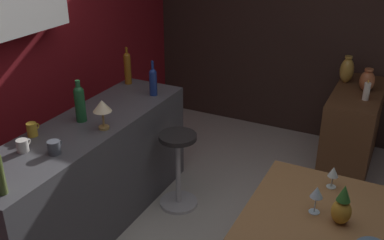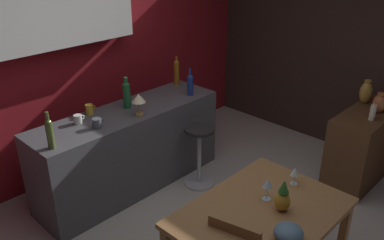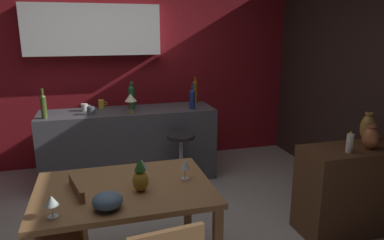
% 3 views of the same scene
% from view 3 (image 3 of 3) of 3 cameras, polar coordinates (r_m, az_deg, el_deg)
% --- Properties ---
extents(ground_plane, '(9.00, 9.00, 0.00)m').
position_cam_3_polar(ground_plane, '(3.45, -8.09, -18.14)').
color(ground_plane, '#B7B2A8').
extents(wall_kitchen_back, '(5.20, 0.33, 2.60)m').
position_cam_3_polar(wall_kitchen_back, '(4.99, -12.67, 9.05)').
color(wall_kitchen_back, maroon).
rests_on(wall_kitchen_back, ground_plane).
extents(wall_side_right, '(0.10, 4.40, 2.60)m').
position_cam_3_polar(wall_side_right, '(4.34, 26.30, 5.67)').
color(wall_side_right, '#33231E').
rests_on(wall_side_right, ground_plane).
extents(dining_table, '(1.26, 0.89, 0.74)m').
position_cam_3_polar(dining_table, '(2.68, -10.83, -12.30)').
color(dining_table, olive).
rests_on(dining_table, ground_plane).
extents(kitchen_counter, '(2.10, 0.60, 0.90)m').
position_cam_3_polar(kitchen_counter, '(4.47, -10.07, -4.05)').
color(kitchen_counter, '#4C4C51').
rests_on(kitchen_counter, ground_plane).
extents(sideboard_cabinet, '(1.10, 0.44, 0.82)m').
position_cam_3_polar(sideboard_cabinet, '(3.68, 25.21, -10.04)').
color(sideboard_cabinet, '#56351E').
rests_on(sideboard_cabinet, ground_plane).
extents(chair_near_window, '(0.48, 0.48, 0.82)m').
position_cam_3_polar(chair_near_window, '(2.75, -20.23, -16.78)').
color(chair_near_window, olive).
rests_on(chair_near_window, ground_plane).
extents(bar_stool, '(0.34, 0.34, 0.69)m').
position_cam_3_polar(bar_stool, '(4.10, -1.77, -6.74)').
color(bar_stool, '#262323').
rests_on(bar_stool, ground_plane).
extents(wine_glass_left, '(0.07, 0.07, 0.15)m').
position_cam_3_polar(wine_glass_left, '(2.68, -1.16, -7.39)').
color(wine_glass_left, silver).
rests_on(wine_glass_left, dining_table).
extents(wine_glass_right, '(0.08, 0.08, 0.14)m').
position_cam_3_polar(wine_glass_right, '(2.33, -21.83, -12.13)').
color(wine_glass_right, silver).
rests_on(wine_glass_right, dining_table).
extents(wine_glass_center, '(0.08, 0.08, 0.18)m').
position_cam_3_polar(wine_glass_center, '(2.65, -8.14, -7.17)').
color(wine_glass_center, silver).
rests_on(wine_glass_center, dining_table).
extents(pineapple_centerpiece, '(0.11, 0.11, 0.25)m').
position_cam_3_polar(pineapple_centerpiece, '(2.52, -8.40, -9.08)').
color(pineapple_centerpiece, gold).
rests_on(pineapple_centerpiece, dining_table).
extents(fruit_bowl, '(0.19, 0.19, 0.11)m').
position_cam_3_polar(fruit_bowl, '(2.35, -13.54, -12.64)').
color(fruit_bowl, slate).
rests_on(fruit_bowl, dining_table).
extents(wine_bottle_amber, '(0.07, 0.07, 0.35)m').
position_cam_3_polar(wine_bottle_amber, '(4.69, 0.52, 4.78)').
color(wine_bottle_amber, '#8C5114').
rests_on(wine_bottle_amber, kitchen_counter).
extents(wine_bottle_cobalt, '(0.07, 0.07, 0.31)m').
position_cam_3_polar(wine_bottle_cobalt, '(4.31, 0.05, 3.52)').
color(wine_bottle_cobalt, navy).
rests_on(wine_bottle_cobalt, kitchen_counter).
extents(wine_bottle_olive, '(0.06, 0.06, 0.33)m').
position_cam_3_polar(wine_bottle_olive, '(4.17, -22.96, 2.24)').
color(wine_bottle_olive, '#475623').
rests_on(wine_bottle_olive, kitchen_counter).
extents(wine_bottle_green, '(0.08, 0.08, 0.33)m').
position_cam_3_polar(wine_bottle_green, '(4.39, -9.77, 3.83)').
color(wine_bottle_green, '#1E592D').
rests_on(wine_bottle_green, kitchen_counter).
extents(cup_white, '(0.11, 0.08, 0.09)m').
position_cam_3_polar(cup_white, '(4.43, -17.02, 1.97)').
color(cup_white, white).
rests_on(cup_white, kitchen_counter).
extents(cup_slate, '(0.12, 0.09, 0.09)m').
position_cam_3_polar(cup_slate, '(4.22, -16.09, 1.49)').
color(cup_slate, '#515660').
rests_on(cup_slate, kitchen_counter).
extents(cup_mustard, '(0.11, 0.07, 0.10)m').
position_cam_3_polar(cup_mustard, '(4.53, -14.46, 2.53)').
color(cup_mustard, gold).
rests_on(cup_mustard, kitchen_counter).
extents(counter_lamp, '(0.14, 0.14, 0.23)m').
position_cam_3_polar(counter_lamp, '(4.15, -9.92, 3.42)').
color(counter_lamp, '#A58447').
rests_on(counter_lamp, kitchen_counter).
extents(pillar_candle_tall, '(0.06, 0.06, 0.19)m').
position_cam_3_polar(pillar_candle_tall, '(3.31, 24.21, -3.44)').
color(pillar_candle_tall, white).
rests_on(pillar_candle_tall, sideboard_cabinet).
extents(vase_brass, '(0.14, 0.14, 0.27)m').
position_cam_3_polar(vase_brass, '(3.73, 26.61, -1.07)').
color(vase_brass, '#B78C38').
rests_on(vase_brass, sideboard_cabinet).
extents(vase_copper, '(0.14, 0.14, 0.22)m').
position_cam_3_polar(vase_copper, '(3.48, 26.97, -2.56)').
color(vase_copper, '#B26038').
rests_on(vase_copper, sideboard_cabinet).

